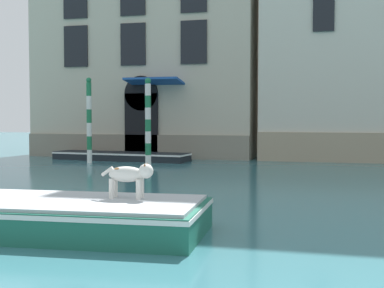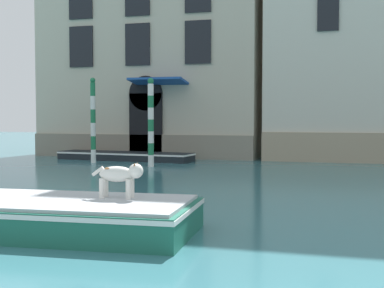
{
  "view_description": "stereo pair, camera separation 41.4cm",
  "coord_description": "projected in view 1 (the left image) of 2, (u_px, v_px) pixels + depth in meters",
  "views": [
    {
      "loc": [
        8.73,
        -1.15,
        2.12
      ],
      "look_at": [
        4.28,
        15.72,
        1.2
      ],
      "focal_mm": 50.0,
      "sensor_mm": 36.0,
      "label": 1
    },
    {
      "loc": [
        9.13,
        -1.04,
        2.12
      ],
      "look_at": [
        4.28,
        15.72,
        1.2
      ],
      "focal_mm": 50.0,
      "sensor_mm": 36.0,
      "label": 2
    }
  ],
  "objects": [
    {
      "name": "palazzo_left",
      "position": [
        153.0,
        7.0,
        29.25
      ],
      "size": [
        11.67,
        7.4,
        16.17
      ],
      "color": "#BCB29E",
      "rests_on": "ground_plane"
    },
    {
      "name": "mooring_pole_0",
      "position": [
        89.0,
        120.0,
        23.89
      ],
      "size": [
        0.24,
        0.24,
        3.83
      ],
      "color": "white",
      "rests_on": "ground_plane"
    },
    {
      "name": "dog_on_deck",
      "position": [
        130.0,
        175.0,
        9.75
      ],
      "size": [
        1.0,
        0.32,
        0.66
      ],
      "rotation": [
        0.0,
        0.0,
        0.04
      ],
      "color": "silver",
      "rests_on": "boat_foreground"
    },
    {
      "name": "boat_foreground",
      "position": [
        31.0,
        214.0,
        9.78
      ],
      "size": [
        6.54,
        2.78,
        0.61
      ],
      "rotation": [
        0.0,
        0.0,
        0.07
      ],
      "color": "#1E6651",
      "rests_on": "ground_plane"
    },
    {
      "name": "mooring_pole_1",
      "position": [
        148.0,
        122.0,
        22.11
      ],
      "size": [
        0.25,
        0.25,
        3.68
      ],
      "color": "white",
      "rests_on": "ground_plane"
    },
    {
      "name": "boat_moored_near_palazzo",
      "position": [
        121.0,
        156.0,
        25.49
      ],
      "size": [
        6.84,
        2.11,
        0.39
      ],
      "rotation": [
        0.0,
        0.0,
        -0.1
      ],
      "color": "black",
      "rests_on": "ground_plane"
    }
  ]
}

